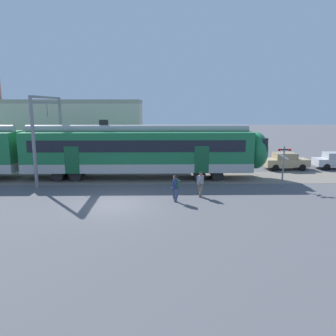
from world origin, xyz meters
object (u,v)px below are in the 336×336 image
at_px(pedestrian_navy, 176,186).
at_px(parked_car_silver, 336,160).
at_px(pedestrian_grey, 200,182).
at_px(parked_car_tan, 285,161).
at_px(crossing_signal, 284,160).
at_px(commuter_train, 32,151).

relative_size(pedestrian_navy, parked_car_silver, 0.41).
relative_size(pedestrian_grey, parked_car_tan, 0.41).
bearing_deg(parked_car_tan, pedestrian_grey, -134.61).
xyz_separation_m(parked_car_tan, crossing_signal, (-2.72, -6.70, 1.23)).
bearing_deg(commuter_train, pedestrian_navy, -30.65).
relative_size(parked_car_tan, parked_car_silver, 1.01).
bearing_deg(pedestrian_navy, crossing_signal, 23.61).
xyz_separation_m(commuter_train, parked_car_silver, (26.70, 3.64, -1.47)).
xyz_separation_m(commuter_train, parked_car_tan, (21.86, 3.48, -1.47)).
xyz_separation_m(parked_car_tan, parked_car_silver, (4.84, 0.16, 0.00)).
bearing_deg(parked_car_silver, pedestrian_navy, -146.29).
distance_m(commuter_train, parked_car_tan, 22.19).
height_order(pedestrian_navy, parked_car_tan, pedestrian_navy).
relative_size(pedestrian_navy, pedestrian_grey, 1.00).
xyz_separation_m(pedestrian_navy, crossing_signal, (7.89, 3.45, 1.02)).
distance_m(pedestrian_grey, parked_car_silver, 16.62).
bearing_deg(commuter_train, pedestrian_grey, -23.54).
relative_size(commuter_train, pedestrian_grey, 22.83).
distance_m(pedestrian_grey, parked_car_tan, 12.78).
xyz_separation_m(parked_car_silver, crossing_signal, (-7.56, -6.86, 1.23)).
relative_size(commuter_train, crossing_signal, 12.68).
bearing_deg(parked_car_tan, commuter_train, -170.95).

